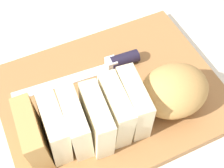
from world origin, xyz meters
The scene contains 7 objects.
ground_plane centered at (0.00, 0.00, 0.00)m, with size 3.00×3.00×0.00m, color silver.
cutting_board centered at (0.00, 0.00, 0.01)m, with size 0.40×0.31×0.02m, color #9E6B3D.
bread_loaf centered at (0.01, 0.06, 0.06)m, with size 0.33×0.14×0.09m.
bread_knife centered at (-0.03, -0.06, 0.03)m, with size 0.25×0.05×0.03m.
crumb_near_knife centered at (-0.05, -0.03, 0.02)m, with size 0.01×0.01×0.01m, color #996633.
crumb_near_loaf centered at (-0.07, 0.00, 0.02)m, with size 0.00×0.00×0.00m, color #996633.
crumb_stray_left centered at (0.01, 0.05, 0.02)m, with size 0.01×0.01×0.01m, color #996633.
Camera 1 is at (0.15, 0.29, 0.51)m, focal length 50.81 mm.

